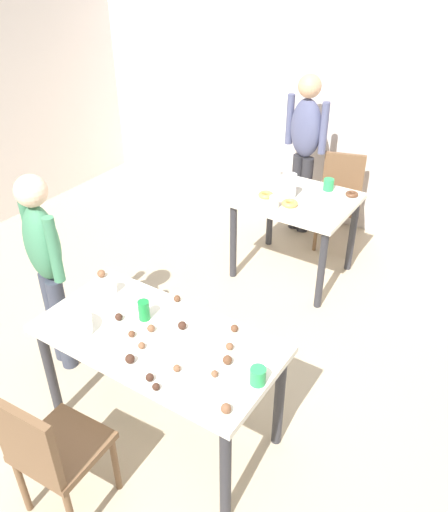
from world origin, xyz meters
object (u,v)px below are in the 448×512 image
mixing_bowl (73,326)px  person_girl_near (46,260)px  soda_can (144,310)px  chair_far_table (340,195)px  dining_table_far (296,210)px  chair_near_table (49,449)px  dining_table_near (159,350)px  person_adult_far (305,141)px  pitcher_far (290,186)px

mixing_bowl → person_girl_near: bearing=150.9°
person_girl_near → mixing_bowl: 0.64m
person_girl_near → soda_can: 0.82m
mixing_bowl → chair_far_table: bearing=82.3°
dining_table_far → chair_near_table: size_ratio=1.08×
dining_table_near → person_adult_far: size_ratio=0.89×
dining_table_near → person_girl_near: 1.00m
dining_table_far → soda_can: soda_can is taller
chair_far_table → person_adult_far: size_ratio=0.56×
person_girl_near → person_adult_far: person_adult_far is taller
pitcher_far → chair_near_table: bearing=-88.7°
dining_table_near → mixing_bowl: (-0.41, -0.22, 0.14)m
chair_far_table → person_adult_far: bearing=177.9°
dining_table_far → chair_near_table: bearing=-89.8°
person_adult_far → soda_can: person_adult_far is taller
person_girl_near → pitcher_far: 2.03m
person_adult_far → pitcher_far: person_adult_far is taller
person_adult_far → mixing_bowl: (0.01, -2.97, -0.14)m
person_adult_far → dining_table_far: bearing=-68.3°
dining_table_far → mixing_bowl: (-0.29, -2.21, 0.16)m
chair_near_table → soda_can: bearing=92.9°
chair_near_table → person_adult_far: (-0.31, 3.48, 0.44)m
chair_far_table → person_adult_far: (-0.42, 0.02, 0.44)m
person_girl_near → person_adult_far: (0.54, 2.66, 0.08)m
chair_near_table → chair_far_table: 3.46m
dining_table_near → person_adult_far: bearing=98.8°
dining_table_near → soda_can: bearing=153.0°
dining_table_far → person_girl_near: person_girl_near is taller
person_adult_far → chair_far_table: bearing=-2.1°
dining_table_near → chair_far_table: (-0.01, 2.74, -0.15)m
person_adult_far → soda_can: 2.69m
dining_table_far → chair_far_table: size_ratio=1.08×
dining_table_near → chair_near_table: 0.75m
dining_table_near → person_girl_near: size_ratio=0.96×
person_girl_near → person_adult_far: size_ratio=0.93×
person_adult_far → pitcher_far: bearing=-72.6°
dining_table_near → chair_near_table: chair_near_table is taller
chair_far_table → mixing_bowl: (-0.40, -2.96, 0.30)m
mixing_bowl → chair_near_table: bearing=-59.5°
chair_far_table → pitcher_far: 0.87m
mixing_bowl → soda_can: bearing=49.9°
soda_can → chair_far_table: bearing=86.9°
chair_near_table → person_girl_near: (-0.85, 0.81, 0.36)m
dining_table_far → person_adult_far: 0.87m
chair_far_table → pitcher_far: pitcher_far is taller
dining_table_far → chair_near_table: 2.72m
dining_table_far → pitcher_far: 0.23m
soda_can → chair_near_table: bearing=-87.1°
dining_table_far → chair_far_table: (0.11, 0.75, -0.14)m
chair_far_table → mixing_bowl: bearing=-97.7°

